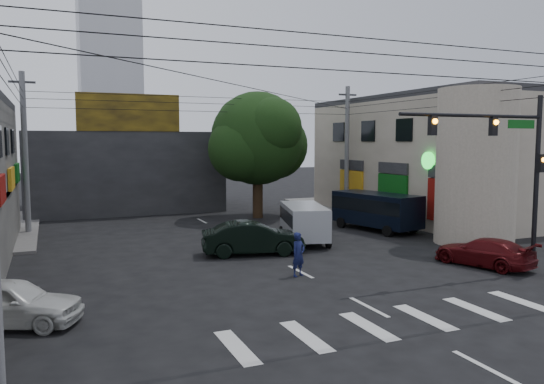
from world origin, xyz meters
TOP-DOWN VIEW (x-y plane):
  - ground at (0.00, 0.00)m, footprint 160.00×160.00m
  - sidewalk_far_right at (18.00, 18.00)m, footprint 16.00×16.00m
  - building_right at (18.00, 13.00)m, footprint 14.00×18.00m
  - corner_column at (11.00, 4.00)m, footprint 4.00×4.00m
  - building_far at (-4.00, 26.00)m, footprint 14.00×10.00m
  - billboard at (-4.00, 21.10)m, footprint 7.00×0.30m
  - tower_distant at (0.00, 70.00)m, footprint 9.00×9.00m
  - street_tree at (4.00, 17.00)m, footprint 6.40×6.40m
  - traffic_gantry at (7.82, -1.00)m, footprint 7.10×0.35m
  - utility_pole_far_left at (-10.50, 16.00)m, footprint 0.32×0.32m
  - utility_pole_far_right at (10.50, 16.00)m, footprint 0.32×0.32m
  - dark_sedan at (-0.61, 5.87)m, footprint 3.62×5.42m
  - white_compact at (-10.50, -0.43)m, footprint 4.71×5.32m
  - maroon_sedan at (7.62, -0.13)m, footprint 4.04×5.15m
  - silver_minivan at (2.94, 7.61)m, footprint 5.59×4.35m
  - navy_van at (8.59, 9.35)m, footprint 6.45×4.45m
  - traffic_officer at (-0.37, 1.43)m, footprint 0.91×0.84m

SIDE VIEW (x-z plane):
  - ground at x=0.00m, z-range 0.00..0.00m
  - sidewalk_far_right at x=18.00m, z-range 0.00..0.15m
  - maroon_sedan at x=7.62m, z-range 0.00..1.22m
  - white_compact at x=-10.50m, z-range 0.00..1.39m
  - dark_sedan at x=-0.61m, z-range 0.00..1.56m
  - traffic_officer at x=-0.37m, z-range 0.00..1.75m
  - silver_minivan at x=2.94m, z-range 0.00..1.97m
  - navy_van at x=8.59m, z-range 0.00..2.22m
  - building_far at x=-4.00m, z-range 0.00..6.00m
  - building_right at x=18.00m, z-range 0.00..8.00m
  - corner_column at x=11.00m, z-range 0.00..8.00m
  - utility_pole_far_left at x=-10.50m, z-range 0.00..9.20m
  - utility_pole_far_right at x=10.50m, z-range 0.00..9.20m
  - traffic_gantry at x=7.82m, z-range 1.23..8.43m
  - street_tree at x=4.00m, z-range 1.12..9.82m
  - billboard at x=-4.00m, z-range 6.00..8.60m
  - tower_distant at x=0.00m, z-range 0.00..44.00m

